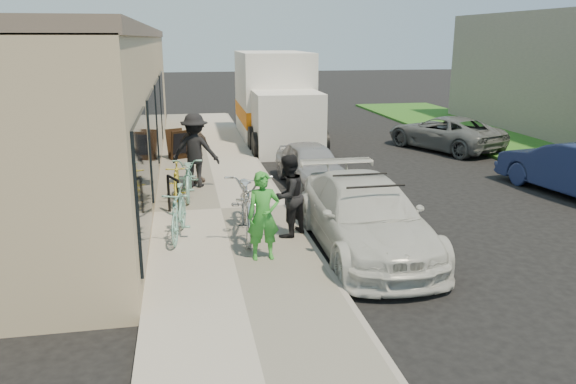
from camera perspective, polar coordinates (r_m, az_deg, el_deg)
ground at (r=10.59m, az=5.33°, el=-6.53°), size 120.00×120.00×0.00m
sidewalk at (r=13.03m, az=-6.82°, el=-1.98°), size 3.00×34.00×0.15m
curb at (r=13.22m, az=-0.11°, el=-1.66°), size 0.12×34.00×0.13m
storefront at (r=17.68m, az=-18.91°, el=8.68°), size 3.60×20.00×4.22m
bike_rack at (r=12.57m, az=-11.57°, el=0.00°), size 0.28×0.57×0.87m
sandwich_board at (r=18.48m, az=-11.14°, el=4.80°), size 0.76×0.76×0.95m
sedan_white at (r=10.73m, az=7.85°, el=-2.43°), size 2.00×4.75×1.41m
sedan_silver at (r=15.38m, az=2.40°, el=2.81°), size 1.66×3.59×1.19m
moving_truck at (r=22.16m, az=-1.29°, el=9.10°), size 2.71×6.99×3.41m
far_car_blue at (r=16.25m, az=27.12°, el=2.18°), size 2.20×4.46×1.41m
far_car_gray at (r=21.24m, az=15.58°, el=5.81°), size 3.58×4.86×1.23m
tandem_bike at (r=11.17m, az=-4.13°, el=-0.86°), size 1.07×2.62×1.35m
woman_rider at (r=9.80m, az=-2.51°, el=-2.46°), size 0.58×0.39×1.58m
man_standing at (r=10.94m, az=-0.02°, el=-0.39°), size 1.00×0.99×1.63m
cruiser_bike_a at (r=11.13m, az=-11.06°, el=-2.06°), size 0.72×1.74×1.02m
cruiser_bike_b at (r=14.00m, az=-10.05°, el=1.63°), size 0.77×2.00×1.04m
cruiser_bike_c at (r=13.64m, az=-11.23°, el=0.99°), size 0.51×1.57×0.93m
bystander_a at (r=14.81m, az=-9.41°, el=4.18°), size 1.39×1.03×1.93m
bystander_b at (r=15.28m, az=-9.52°, el=4.20°), size 1.10×0.92×1.76m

